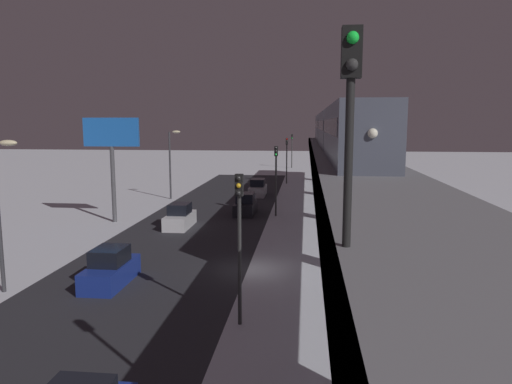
# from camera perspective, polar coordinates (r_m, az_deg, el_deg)

# --- Properties ---
(ground_plane) EXTENTS (240.00, 240.00, 0.00)m
(ground_plane) POSITION_cam_1_polar(r_m,az_deg,el_deg) (28.09, -0.77, -9.24)
(ground_plane) COLOR silver
(avenue_asphalt) EXTENTS (11.00, 101.24, 0.01)m
(avenue_asphalt) POSITION_cam_1_polar(r_m,az_deg,el_deg) (29.26, -11.88, -8.69)
(avenue_asphalt) COLOR #28282D
(avenue_asphalt) RESTS_ON ground_plane
(elevated_railway) EXTENTS (5.00, 101.24, 6.14)m
(elevated_railway) POSITION_cam_1_polar(r_m,az_deg,el_deg) (26.93, 11.85, 1.34)
(elevated_railway) COLOR slate
(elevated_railway) RESTS_ON ground_plane
(subway_train) EXTENTS (2.94, 55.47, 3.40)m
(subway_train) POSITION_cam_1_polar(r_m,az_deg,el_deg) (48.80, 9.44, 7.52)
(subway_train) COLOR #4C5160
(subway_train) RESTS_ON elevated_railway
(rail_signal) EXTENTS (0.36, 0.41, 4.00)m
(rail_signal) POSITION_cam_1_polar(r_m,az_deg,el_deg) (8.88, 11.24, 10.82)
(rail_signal) COLOR black
(rail_signal) RESTS_ON elevated_railway
(sedan_white_2) EXTENTS (1.80, 4.21, 1.97)m
(sedan_white_2) POSITION_cam_1_polar(r_m,az_deg,el_deg) (39.39, -9.11, -3.05)
(sedan_white_2) COLOR silver
(sedan_white_2) RESTS_ON ground_plane
(sedan_blue) EXTENTS (1.80, 4.22, 1.97)m
(sedan_blue) POSITION_cam_1_polar(r_m,az_deg,el_deg) (26.55, -17.05, -8.86)
(sedan_blue) COLOR navy
(sedan_blue) RESTS_ON ground_plane
(sedan_silver) EXTENTS (1.80, 4.68, 1.97)m
(sedan_silver) POSITION_cam_1_polar(r_m,az_deg,el_deg) (55.95, 0.22, 0.39)
(sedan_silver) COLOR #B2B2B7
(sedan_silver) RESTS_ON ground_plane
(sedan_black) EXTENTS (1.80, 4.43, 1.97)m
(sedan_black) POSITION_cam_1_polar(r_m,az_deg,el_deg) (44.60, -1.28, -1.62)
(sedan_black) COLOR black
(sedan_black) RESTS_ON ground_plane
(traffic_light_near) EXTENTS (0.32, 0.44, 6.40)m
(traffic_light_near) POSITION_cam_1_polar(r_m,az_deg,el_deg) (19.61, -2.02, -4.26)
(traffic_light_near) COLOR #2D2D2D
(traffic_light_near) RESTS_ON ground_plane
(traffic_light_mid) EXTENTS (0.32, 0.44, 6.40)m
(traffic_light_mid) POSITION_cam_1_polar(r_m,az_deg,el_deg) (43.13, 2.41, 2.59)
(traffic_light_mid) COLOR #2D2D2D
(traffic_light_mid) RESTS_ON ground_plane
(traffic_light_far) EXTENTS (0.32, 0.44, 6.40)m
(traffic_light_far) POSITION_cam_1_polar(r_m,az_deg,el_deg) (66.90, 3.71, 4.59)
(traffic_light_far) COLOR #2D2D2D
(traffic_light_far) RESTS_ON ground_plane
(traffic_light_distant) EXTENTS (0.32, 0.44, 6.40)m
(traffic_light_distant) POSITION_cam_1_polar(r_m,az_deg,el_deg) (90.72, 4.33, 5.54)
(traffic_light_distant) COLOR #2D2D2D
(traffic_light_distant) RESTS_ON ground_plane
(commercial_billboard) EXTENTS (4.80, 0.36, 8.90)m
(commercial_billboard) POSITION_cam_1_polar(r_m,az_deg,el_deg) (42.12, -16.93, 5.70)
(commercial_billboard) COLOR #4C4C51
(commercial_billboard) RESTS_ON ground_plane
(street_lamp_near) EXTENTS (1.35, 0.44, 7.65)m
(street_lamp_near) POSITION_cam_1_polar(r_m,az_deg,el_deg) (26.47, -28.22, -0.62)
(street_lamp_near) COLOR #38383D
(street_lamp_near) RESTS_ON ground_plane
(street_lamp_far) EXTENTS (1.35, 0.44, 7.65)m
(street_lamp_far) POSITION_cam_1_polar(r_m,az_deg,el_deg) (53.82, -10.06, 4.26)
(street_lamp_far) COLOR #38383D
(street_lamp_far) RESTS_ON ground_plane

